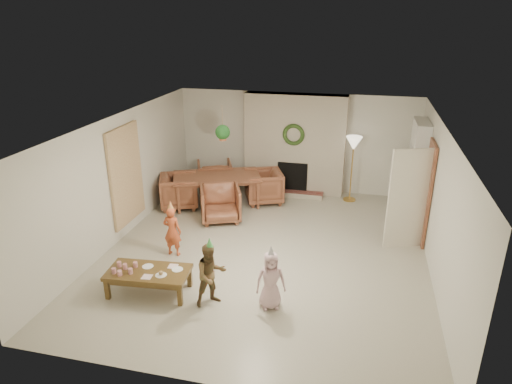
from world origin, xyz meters
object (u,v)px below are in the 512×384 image
(child_red, at_px, (172,231))
(dining_chair_right, at_px, (264,186))
(dining_chair_far, at_px, (215,177))
(child_plaid, at_px, (211,275))
(dining_chair_near, at_px, (220,203))
(dining_table, at_px, (217,190))
(dining_chair_left, at_px, (179,191))
(child_pink, at_px, (271,280))
(coffee_table_top, at_px, (148,272))

(child_red, bearing_deg, dining_chair_right, -107.52)
(dining_chair_far, relative_size, child_plaid, 0.83)
(dining_chair_near, height_order, dining_chair_far, same)
(dining_chair_near, bearing_deg, dining_table, 90.00)
(dining_table, distance_m, dining_chair_left, 0.90)
(dining_chair_left, bearing_deg, child_pink, -161.57)
(dining_table, bearing_deg, child_plaid, -95.54)
(dining_chair_left, relative_size, child_red, 0.89)
(dining_table, height_order, dining_chair_right, dining_chair_right)
(dining_chair_far, xyz_separation_m, child_pink, (2.41, -4.55, 0.08))
(dining_chair_left, height_order, coffee_table_top, dining_chair_left)
(dining_chair_near, bearing_deg, dining_chair_right, 38.66)
(dining_table, height_order, dining_chair_near, dining_chair_near)
(child_plaid, distance_m, child_pink, 0.93)
(dining_table, relative_size, dining_chair_left, 2.34)
(child_red, relative_size, child_pink, 1.03)
(dining_chair_right, relative_size, child_pink, 0.92)
(dining_chair_near, relative_size, dining_chair_far, 1.00)
(child_plaid, bearing_deg, dining_table, 66.42)
(dining_chair_far, distance_m, coffee_table_top, 4.65)
(child_red, bearing_deg, child_plaid, 135.42)
(coffee_table_top, relative_size, child_red, 1.36)
(dining_chair_right, relative_size, child_plaid, 0.83)
(dining_chair_near, relative_size, dining_chair_right, 1.00)
(dining_chair_near, xyz_separation_m, dining_chair_right, (0.70, 1.25, 0.00))
(dining_chair_left, relative_size, dining_chair_right, 1.00)
(dining_chair_far, relative_size, dining_chair_left, 1.00)
(dining_chair_far, relative_size, child_pink, 0.92)
(dining_chair_near, xyz_separation_m, coffee_table_top, (-0.28, -2.97, -0.02))
(dining_chair_right, bearing_deg, dining_chair_left, -90.00)
(child_red, bearing_deg, coffee_table_top, 98.38)
(dining_chair_far, xyz_separation_m, child_red, (0.27, -3.35, 0.09))
(dining_table, height_order, child_pink, child_pink)
(dining_table, distance_m, dining_chair_far, 0.90)
(dining_table, bearing_deg, dining_chair_right, 0.00)
(dining_chair_far, relative_size, dining_chair_right, 1.00)
(child_red, distance_m, child_plaid, 1.80)
(child_red, bearing_deg, dining_chair_far, -82.38)
(dining_chair_near, xyz_separation_m, child_pink, (1.73, -2.89, 0.08))
(dining_chair_near, height_order, child_plaid, child_plaid)
(coffee_table_top, bearing_deg, child_red, 90.26)
(dining_chair_right, bearing_deg, child_pink, -8.13)
(child_pink, bearing_deg, child_plaid, 166.85)
(coffee_table_top, xyz_separation_m, child_pink, (2.01, 0.08, 0.10))
(dining_table, distance_m, child_plaid, 4.02)
(dining_chair_near, relative_size, dining_chair_left, 1.00)
(dining_chair_right, distance_m, child_red, 3.14)
(child_plaid, height_order, child_pink, child_plaid)
(dining_table, bearing_deg, dining_chair_left, 180.00)
(dining_table, height_order, coffee_table_top, dining_table)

